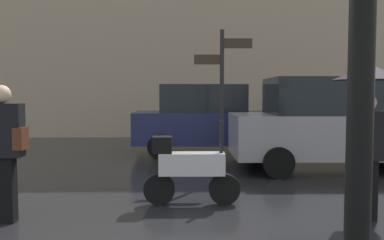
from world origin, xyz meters
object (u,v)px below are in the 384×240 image
pedestrian_with_umbrella (368,102)px  parked_scooter (189,167)px  parked_car_left (334,124)px  pedestrian_with_bag (4,145)px  street_signpost (222,89)px  parked_car_right (208,119)px

pedestrian_with_umbrella → parked_scooter: 2.59m
parked_car_left → pedestrian_with_bag: bearing=20.0°
pedestrian_with_bag → street_signpost: (2.97, 2.55, 0.73)m
pedestrian_with_umbrella → parked_car_left: bearing=-115.2°
pedestrian_with_bag → street_signpost: bearing=95.7°
street_signpost → parked_car_right: bearing=91.3°
pedestrian_with_bag → parked_car_right: size_ratio=0.43×
pedestrian_with_umbrella → parked_car_right: bearing=-85.9°
parked_car_left → parked_car_right: 3.53m
parked_car_left → parked_car_right: bearing=-56.9°
parked_car_right → street_signpost: size_ratio=1.45×
parked_scooter → street_signpost: bearing=63.8°
pedestrian_with_bag → parked_car_left: size_ratio=0.39×
pedestrian_with_umbrella → parked_scooter: size_ratio=1.42×
parked_scooter → street_signpost: 2.20m
pedestrian_with_bag → parked_car_left: 6.52m
street_signpost → pedestrian_with_bag: bearing=-139.3°
pedestrian_with_bag → street_signpost: 3.98m
pedestrian_with_umbrella → parked_car_right: size_ratio=0.49×
pedestrian_with_umbrella → pedestrian_with_bag: 4.63m
pedestrian_with_umbrella → parked_car_left: size_ratio=0.45×
pedestrian_with_bag → parked_scooter: bearing=73.8°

